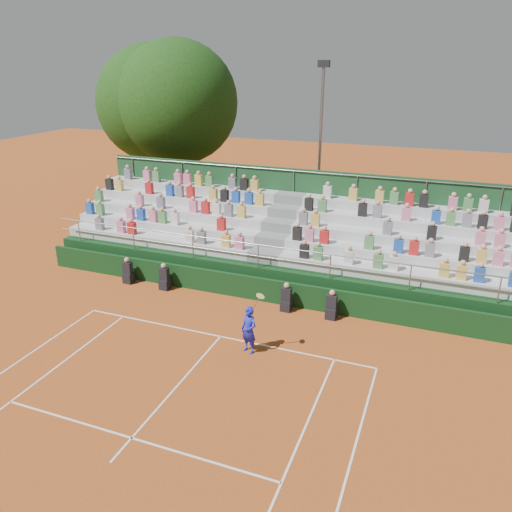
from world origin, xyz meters
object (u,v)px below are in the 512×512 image
at_px(tennis_player, 249,330).
at_px(tree_east, 177,103).
at_px(floodlight_mast, 320,139).
at_px(tree_west, 155,104).

bearing_deg(tennis_player, tree_east, 126.44).
xyz_separation_m(tennis_player, floodlight_mast, (-1.07, 12.90, 4.44)).
bearing_deg(tree_east, tree_west, 163.00).
relative_size(tree_west, tree_east, 0.98).
bearing_deg(tennis_player, floodlight_mast, 94.73).
height_order(tree_west, tree_east, tree_east).
height_order(tree_west, floodlight_mast, tree_west).
relative_size(tree_west, floodlight_mast, 1.11).
bearing_deg(tree_west, tennis_player, -49.89).
bearing_deg(floodlight_mast, tree_west, 174.18).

